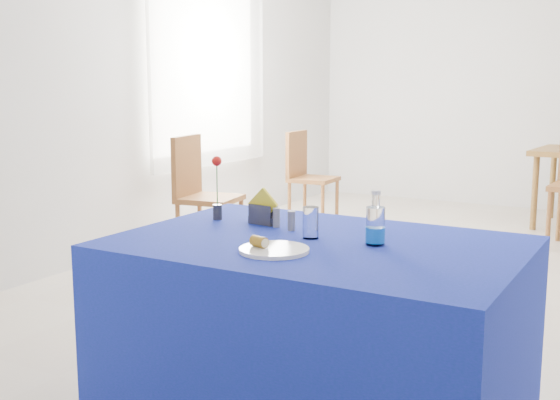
% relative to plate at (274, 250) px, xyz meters
% --- Properties ---
extents(floor, '(7.00, 7.00, 0.00)m').
position_rel_plate_xyz_m(floor, '(-0.09, 2.34, -0.77)').
color(floor, beige).
rests_on(floor, ground).
extents(room_shell, '(7.00, 7.00, 7.00)m').
position_rel_plate_xyz_m(room_shell, '(-0.09, 2.34, 0.98)').
color(room_shell, silver).
rests_on(room_shell, ground).
extents(window_pane, '(0.04, 1.50, 1.60)m').
position_rel_plate_xyz_m(window_pane, '(-2.56, 3.14, 0.78)').
color(window_pane, white).
rests_on(window_pane, room_shell).
extents(curtain, '(0.04, 1.75, 1.85)m').
position_rel_plate_xyz_m(curtain, '(-2.49, 3.14, 0.78)').
color(curtain, white).
rests_on(curtain, room_shell).
extents(plate, '(0.26, 0.26, 0.01)m').
position_rel_plate_xyz_m(plate, '(0.00, 0.00, 0.00)').
color(plate, white).
rests_on(plate, blue_table).
extents(drinking_glass, '(0.07, 0.07, 0.13)m').
position_rel_plate_xyz_m(drinking_glass, '(0.01, 0.27, 0.06)').
color(drinking_glass, white).
rests_on(drinking_glass, blue_table).
extents(salt_shaker, '(0.03, 0.03, 0.08)m').
position_rel_plate_xyz_m(salt_shaker, '(-0.22, 0.40, 0.04)').
color(salt_shaker, slate).
rests_on(salt_shaker, blue_table).
extents(pepper_shaker, '(0.03, 0.03, 0.08)m').
position_rel_plate_xyz_m(pepper_shaker, '(-0.13, 0.37, 0.04)').
color(pepper_shaker, slate).
rests_on(pepper_shaker, blue_table).
extents(blue_table, '(1.60, 1.10, 0.76)m').
position_rel_plate_xyz_m(blue_table, '(0.06, 0.25, -0.39)').
color(blue_table, navy).
rests_on(blue_table, floor).
extents(water_bottle, '(0.08, 0.08, 0.21)m').
position_rel_plate_xyz_m(water_bottle, '(0.28, 0.30, 0.06)').
color(water_bottle, silver).
rests_on(water_bottle, blue_table).
extents(napkin_holder, '(0.15, 0.07, 0.17)m').
position_rel_plate_xyz_m(napkin_holder, '(-0.31, 0.43, 0.04)').
color(napkin_holder, '#36373B').
rests_on(napkin_holder, blue_table).
extents(rose_vase, '(0.05, 0.05, 0.30)m').
position_rel_plate_xyz_m(rose_vase, '(-0.54, 0.41, 0.13)').
color(rose_vase, '#242429').
rests_on(rose_vase, blue_table).
extents(chair_win_a, '(0.50, 0.50, 0.97)m').
position_rel_plate_xyz_m(chair_win_a, '(-1.97, 2.21, -0.21)').
color(chair_win_a, brown).
rests_on(chair_win_a, floor).
extents(chair_win_b, '(0.43, 0.43, 0.92)m').
position_rel_plate_xyz_m(chair_win_b, '(-1.86, 3.81, -0.24)').
color(chair_win_b, brown).
rests_on(chair_win_b, floor).
extents(banana_pieces, '(0.08, 0.06, 0.04)m').
position_rel_plate_xyz_m(banana_pieces, '(-0.06, -0.02, 0.03)').
color(banana_pieces, gold).
rests_on(banana_pieces, plate).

